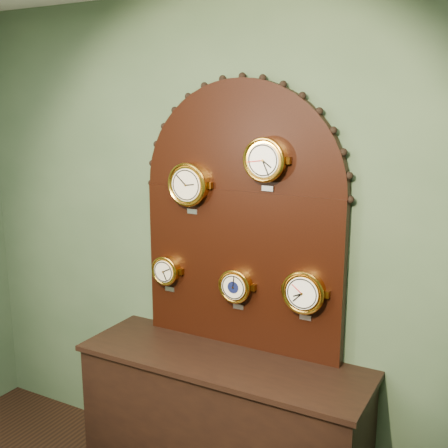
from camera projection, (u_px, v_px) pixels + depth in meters
The scene contains 8 objects.
wall_back at pixel (245, 247), 3.16m from camera, with size 4.00×4.00×0.00m, color #3F563B.
shop_counter at pixel (222, 428), 3.14m from camera, with size 1.60×0.50×0.80m, color black.
display_board at pixel (241, 209), 3.06m from camera, with size 1.26×0.06×1.53m.
roman_clock at pixel (189, 184), 3.12m from camera, with size 0.25×0.08×0.30m.
arabic_clock at pixel (265, 160), 2.87m from camera, with size 0.24×0.08×0.29m.
hygrometer at pixel (166, 270), 3.31m from camera, with size 0.18×0.08×0.23m.
barometer at pixel (236, 286), 3.10m from camera, with size 0.19×0.08×0.25m.
tide_clock at pixel (304, 292), 2.90m from camera, with size 0.24×0.08×0.29m.
Camera 1 is at (1.36, -0.24, 2.20)m, focal length 44.60 mm.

